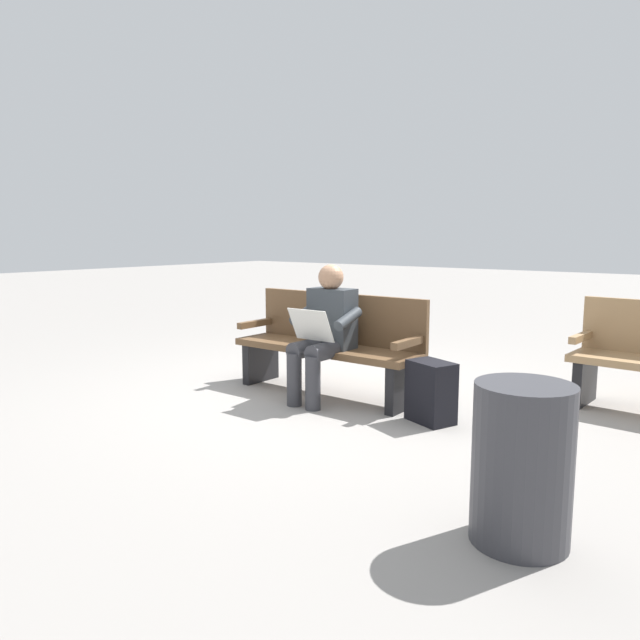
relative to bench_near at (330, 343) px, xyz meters
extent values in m
plane|color=gray|center=(0.00, 0.07, -0.46)|extent=(40.00, 40.00, 0.00)
cube|color=brown|center=(0.00, 0.07, -0.04)|extent=(1.80, 0.49, 0.06)
cube|color=brown|center=(0.00, -0.14, 0.22)|extent=(1.80, 0.06, 0.45)
cube|color=brown|center=(-0.85, 0.07, 0.11)|extent=(0.06, 0.48, 0.06)
cube|color=brown|center=(0.85, 0.08, 0.11)|extent=(0.06, 0.48, 0.06)
cube|color=black|center=(-0.80, 0.07, -0.26)|extent=(0.08, 0.43, 0.39)
cube|color=black|center=(0.80, 0.08, -0.26)|extent=(0.08, 0.43, 0.39)
cube|color=#33383D|center=(-0.11, 0.12, 0.25)|extent=(0.40, 0.22, 0.52)
sphere|color=#A87A5B|center=(-0.11, 0.14, 0.61)|extent=(0.22, 0.22, 0.22)
cylinder|color=#38383D|center=(-0.21, 0.33, 0.01)|extent=(0.15, 0.42, 0.15)
cylinder|color=#38383D|center=(-0.01, 0.33, 0.01)|extent=(0.15, 0.42, 0.15)
cylinder|color=#38383D|center=(-0.21, 0.52, -0.23)|extent=(0.13, 0.13, 0.45)
cylinder|color=#38383D|center=(-0.01, 0.52, -0.23)|extent=(0.13, 0.13, 0.45)
cylinder|color=#33383D|center=(-0.35, 0.22, 0.28)|extent=(0.09, 0.31, 0.18)
cylinder|color=#33383D|center=(0.13, 0.22, 0.28)|extent=(0.09, 0.31, 0.18)
cube|color=silver|center=(-0.11, 0.42, 0.23)|extent=(0.40, 0.13, 0.27)
cube|color=black|center=(-1.13, 0.21, -0.22)|extent=(0.41, 0.35, 0.47)
cube|color=black|center=(-1.18, 0.08, -0.29)|extent=(0.24, 0.12, 0.21)
cube|color=#9E7A51|center=(-1.88, -1.05, 0.11)|extent=(0.08, 0.48, 0.06)
cube|color=black|center=(-1.93, -1.05, -0.26)|extent=(0.10, 0.44, 0.39)
cylinder|color=#38383D|center=(-2.31, 1.58, -0.08)|extent=(0.46, 0.46, 0.76)
camera|label=1|loc=(-3.19, 4.23, 0.97)|focal=33.38mm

